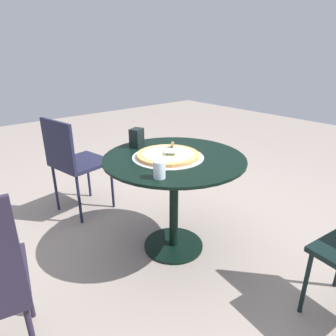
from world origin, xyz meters
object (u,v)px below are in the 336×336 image
(pizza_on_tray, at_px, (168,155))
(patio_chair_corner, at_px, (73,159))
(pizza_server, at_px, (172,148))
(patio_table, at_px, (174,178))
(napkin_dispenser, at_px, (137,138))
(drinking_cup, at_px, (159,170))

(pizza_on_tray, bearing_deg, patio_chair_corner, 106.71)
(pizza_server, bearing_deg, patio_table, -105.38)
(napkin_dispenser, xyz_separation_m, patio_chair_corner, (-0.25, 0.60, -0.27))
(pizza_on_tray, xyz_separation_m, drinking_cup, (-0.26, -0.23, 0.04))
(patio_table, height_order, patio_chair_corner, patio_chair_corner)
(drinking_cup, xyz_separation_m, napkin_dispenser, (0.24, 0.56, 0.02))
(pizza_on_tray, bearing_deg, napkin_dispenser, 93.99)
(napkin_dispenser, relative_size, patio_chair_corner, 0.16)
(pizza_server, relative_size, patio_chair_corner, 0.22)
(patio_table, xyz_separation_m, drinking_cup, (-0.30, -0.21, 0.21))
(patio_chair_corner, bearing_deg, pizza_on_tray, -73.29)
(patio_table, distance_m, napkin_dispenser, 0.42)
(patio_table, bearing_deg, patio_chair_corner, 108.40)
(drinking_cup, relative_size, napkin_dispenser, 0.73)
(pizza_on_tray, distance_m, drinking_cup, 0.35)
(drinking_cup, height_order, patio_chair_corner, patio_chair_corner)
(pizza_on_tray, height_order, patio_chair_corner, patio_chair_corner)
(patio_chair_corner, bearing_deg, napkin_dispenser, -66.96)
(patio_chair_corner, bearing_deg, pizza_server, -70.22)
(patio_table, height_order, napkin_dispenser, napkin_dispenser)
(pizza_on_tray, distance_m, patio_chair_corner, 0.99)
(napkin_dispenser, distance_m, patio_chair_corner, 0.70)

